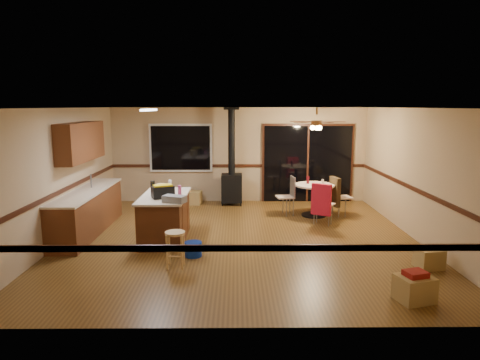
{
  "coord_description": "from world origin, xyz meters",
  "views": [
    {
      "loc": [
        -0.07,
        -8.27,
        2.64
      ],
      "look_at": [
        0.0,
        0.3,
        1.15
      ],
      "focal_mm": 32.0,
      "sensor_mm": 36.0,
      "label": 1
    }
  ],
  "objects_px": {
    "chair_near": "(322,199)",
    "box_corner_b": "(429,258)",
    "wood_stove": "(232,178)",
    "toolbox_black": "(163,192)",
    "chair_right": "(336,192)",
    "chair_left": "(289,191)",
    "box_corner_a": "(414,289)",
    "kitchen_island": "(165,217)",
    "dining_table": "(314,194)",
    "blue_bucket": "(193,249)",
    "box_under_window": "(193,198)",
    "toolbox_grey": "(174,199)",
    "bar_stool": "(175,249)"
  },
  "relations": [
    {
      "from": "chair_near",
      "to": "box_corner_b",
      "type": "bearing_deg",
      "value": -63.12
    },
    {
      "from": "wood_stove",
      "to": "toolbox_black",
      "type": "relative_size",
      "value": 6.14
    },
    {
      "from": "toolbox_black",
      "to": "chair_right",
      "type": "bearing_deg",
      "value": 28.59
    },
    {
      "from": "chair_left",
      "to": "box_corner_a",
      "type": "bearing_deg",
      "value": -76.33
    },
    {
      "from": "wood_stove",
      "to": "kitchen_island",
      "type": "bearing_deg",
      "value": -113.09
    },
    {
      "from": "box_corner_b",
      "to": "dining_table",
      "type": "bearing_deg",
      "value": 110.84
    },
    {
      "from": "wood_stove",
      "to": "blue_bucket",
      "type": "xyz_separation_m",
      "value": [
        -0.64,
        -4.05,
        -0.6
      ]
    },
    {
      "from": "box_corner_a",
      "to": "box_corner_b",
      "type": "distance_m",
      "value": 1.42
    },
    {
      "from": "chair_right",
      "to": "toolbox_black",
      "type": "bearing_deg",
      "value": -151.41
    },
    {
      "from": "chair_left",
      "to": "box_corner_b",
      "type": "bearing_deg",
      "value": -61.72
    },
    {
      "from": "kitchen_island",
      "to": "blue_bucket",
      "type": "distance_m",
      "value": 1.24
    },
    {
      "from": "box_under_window",
      "to": "box_corner_a",
      "type": "height_order",
      "value": "box_under_window"
    },
    {
      "from": "blue_bucket",
      "to": "kitchen_island",
      "type": "bearing_deg",
      "value": 123.42
    },
    {
      "from": "chair_left",
      "to": "box_corner_a",
      "type": "relative_size",
      "value": 1.11
    },
    {
      "from": "toolbox_black",
      "to": "chair_near",
      "type": "xyz_separation_m",
      "value": [
        3.29,
        1.21,
        -0.42
      ]
    },
    {
      "from": "kitchen_island",
      "to": "chair_near",
      "type": "bearing_deg",
      "value": 16.01
    },
    {
      "from": "blue_bucket",
      "to": "dining_table",
      "type": "bearing_deg",
      "value": 46.59
    },
    {
      "from": "toolbox_grey",
      "to": "blue_bucket",
      "type": "height_order",
      "value": "toolbox_grey"
    },
    {
      "from": "chair_left",
      "to": "chair_right",
      "type": "bearing_deg",
      "value": -5.22
    },
    {
      "from": "blue_bucket",
      "to": "toolbox_black",
      "type": "bearing_deg",
      "value": 130.54
    },
    {
      "from": "bar_stool",
      "to": "chair_left",
      "type": "distance_m",
      "value": 4.14
    },
    {
      "from": "box_corner_b",
      "to": "box_corner_a",
      "type": "bearing_deg",
      "value": -121.47
    },
    {
      "from": "blue_bucket",
      "to": "box_corner_b",
      "type": "relative_size",
      "value": 0.77
    },
    {
      "from": "toolbox_grey",
      "to": "dining_table",
      "type": "bearing_deg",
      "value": 39.04
    },
    {
      "from": "box_corner_a",
      "to": "toolbox_black",
      "type": "bearing_deg",
      "value": 146.55
    },
    {
      "from": "bar_stool",
      "to": "dining_table",
      "type": "relative_size",
      "value": 0.63
    },
    {
      "from": "toolbox_black",
      "to": "dining_table",
      "type": "bearing_deg",
      "value": 32.11
    },
    {
      "from": "toolbox_black",
      "to": "chair_left",
      "type": "xyz_separation_m",
      "value": [
        2.69,
        2.18,
        -0.42
      ]
    },
    {
      "from": "box_corner_b",
      "to": "box_under_window",
      "type": "bearing_deg",
      "value": 132.95
    },
    {
      "from": "dining_table",
      "to": "chair_right",
      "type": "distance_m",
      "value": 0.52
    },
    {
      "from": "chair_right",
      "to": "box_under_window",
      "type": "relative_size",
      "value": 1.56
    },
    {
      "from": "toolbox_grey",
      "to": "dining_table",
      "type": "distance_m",
      "value": 3.91
    },
    {
      "from": "bar_stool",
      "to": "wood_stove",
      "type": "bearing_deg",
      "value": 79.04
    },
    {
      "from": "toolbox_black",
      "to": "bar_stool",
      "type": "height_order",
      "value": "toolbox_black"
    },
    {
      "from": "kitchen_island",
      "to": "chair_near",
      "type": "relative_size",
      "value": 2.4
    },
    {
      "from": "toolbox_grey",
      "to": "chair_right",
      "type": "height_order",
      "value": "toolbox_grey"
    },
    {
      "from": "wood_stove",
      "to": "toolbox_grey",
      "type": "relative_size",
      "value": 6.2
    },
    {
      "from": "toolbox_grey",
      "to": "chair_near",
      "type": "bearing_deg",
      "value": 27.73
    },
    {
      "from": "dining_table",
      "to": "box_corner_a",
      "type": "xyz_separation_m",
      "value": [
        0.55,
        -4.6,
        -0.36
      ]
    },
    {
      "from": "toolbox_black",
      "to": "chair_left",
      "type": "bearing_deg",
      "value": 38.97
    },
    {
      "from": "box_under_window",
      "to": "blue_bucket",
      "type": "bearing_deg",
      "value": -84.21
    },
    {
      "from": "wood_stove",
      "to": "box_corner_b",
      "type": "xyz_separation_m",
      "value": [
        3.3,
        -4.63,
        -0.57
      ]
    },
    {
      "from": "bar_stool",
      "to": "dining_table",
      "type": "bearing_deg",
      "value": 48.92
    },
    {
      "from": "blue_bucket",
      "to": "box_under_window",
      "type": "relative_size",
      "value": 0.69
    },
    {
      "from": "kitchen_island",
      "to": "chair_left",
      "type": "height_order",
      "value": "chair_left"
    },
    {
      "from": "toolbox_black",
      "to": "bar_stool",
      "type": "relative_size",
      "value": 0.68
    },
    {
      "from": "bar_stool",
      "to": "box_corner_b",
      "type": "relative_size",
      "value": 1.5
    },
    {
      "from": "chair_near",
      "to": "box_under_window",
      "type": "bearing_deg",
      "value": 145.05
    },
    {
      "from": "dining_table",
      "to": "box_corner_a",
      "type": "distance_m",
      "value": 4.64
    },
    {
      "from": "dining_table",
      "to": "chair_near",
      "type": "height_order",
      "value": "chair_near"
    }
  ]
}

